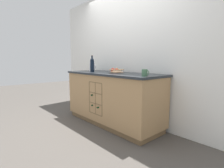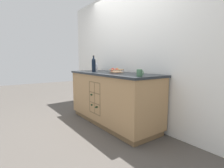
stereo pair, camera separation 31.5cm
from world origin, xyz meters
TOP-DOWN VIEW (x-y plane):
  - ground_plane at (0.00, 0.00)m, footprint 14.00×14.00m
  - back_wall at (0.00, 0.41)m, footprint 4.40×0.06m
  - kitchen_island at (-0.00, -0.00)m, footprint 1.97×0.74m
  - fruit_bowl at (0.06, 0.05)m, footprint 0.27×0.27m
  - white_pitcher at (-0.59, -0.01)m, footprint 0.18×0.12m
  - ceramic_mug at (0.85, -0.15)m, footprint 0.12×0.08m
  - standing_wine_bottle at (-0.43, -0.13)m, footprint 0.08×0.08m

SIDE VIEW (x-z plane):
  - ground_plane at x=0.00m, z-range 0.00..0.00m
  - kitchen_island at x=0.00m, z-range 0.01..0.94m
  - fruit_bowl at x=0.06m, z-range 0.94..1.02m
  - ceramic_mug at x=0.85m, z-range 0.94..1.03m
  - white_pitcher at x=-0.59m, z-range 0.94..1.11m
  - standing_wine_bottle at x=-0.43m, z-range 0.92..1.23m
  - back_wall at x=0.00m, z-range 0.00..2.55m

